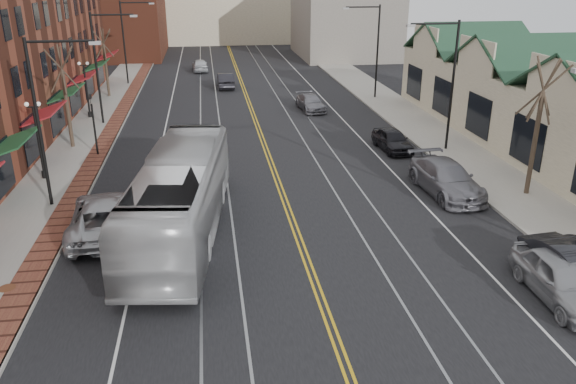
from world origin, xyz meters
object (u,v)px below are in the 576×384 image
object	(u,v)px
parked_car_d	(392,140)
parked_car_a	(562,279)
transit_bus	(180,196)
parked_car_c	(446,178)
parked_suv	(105,215)

from	to	relation	value
parked_car_d	parked_car_a	bearing A→B (deg)	-93.06
transit_bus	parked_car_c	bearing A→B (deg)	-160.27
transit_bus	parked_car_a	world-z (taller)	transit_bus
transit_bus	parked_car_d	bearing A→B (deg)	-133.49
parked_car_c	parked_car_a	bearing A→B (deg)	-93.98
parked_suv	parked_car_c	size ratio (longest dim) A/B	1.07
transit_bus	parked_suv	world-z (taller)	transit_bus
transit_bus	parked_suv	size ratio (longest dim) A/B	2.13
parked_car_a	parked_car_d	world-z (taller)	parked_car_a
transit_bus	parked_car_c	distance (m)	13.81
transit_bus	parked_car_d	size ratio (longest dim) A/B	3.17
parked_suv	parked_car_a	xyz separation A→B (m)	(16.79, -7.86, -0.04)
transit_bus	parked_car_c	size ratio (longest dim) A/B	2.28
parked_car_a	transit_bus	bearing A→B (deg)	152.95
parked_car_c	parked_car_d	xyz separation A→B (m)	(-0.37, 7.69, -0.13)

